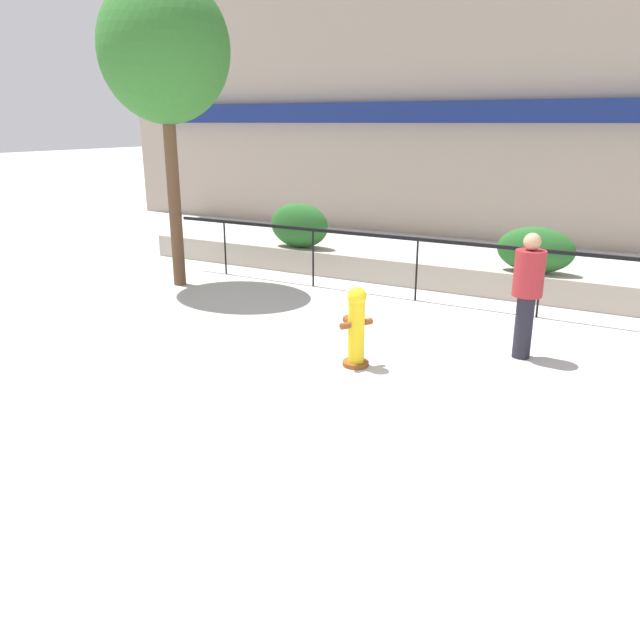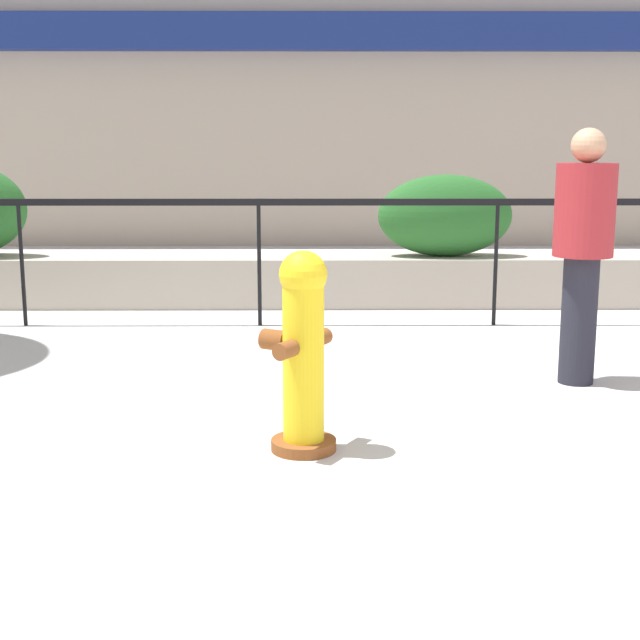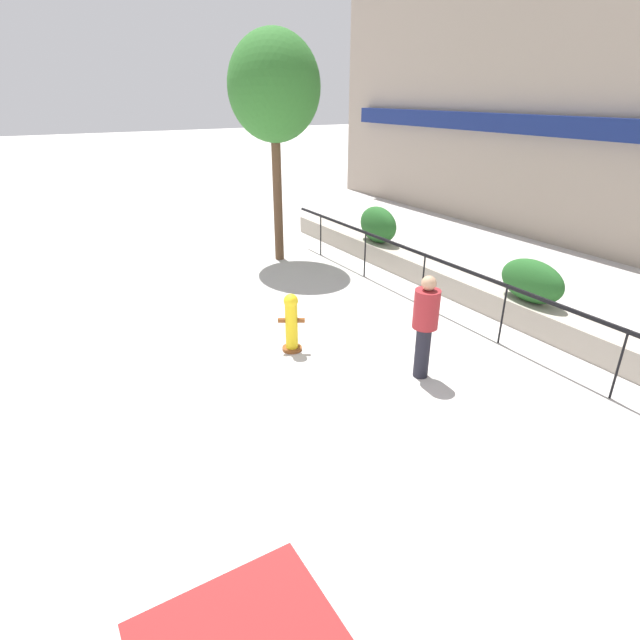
{
  "view_description": "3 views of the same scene",
  "coord_description": "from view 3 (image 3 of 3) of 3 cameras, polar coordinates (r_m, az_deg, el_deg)",
  "views": [
    {
      "loc": [
        1.62,
        -5.55,
        3.11
      ],
      "look_at": [
        -2.41,
        1.77,
        0.45
      ],
      "focal_mm": 35.0,
      "sensor_mm": 36.0,
      "label": 1
    },
    {
      "loc": [
        -1.65,
        -3.1,
        1.61
      ],
      "look_at": [
        -1.61,
        1.76,
        0.66
      ],
      "focal_mm": 50.0,
      "sensor_mm": 36.0,
      "label": 2
    },
    {
      "loc": [
        5.39,
        -2.15,
        4.23
      ],
      "look_at": [
        -1.01,
        1.65,
        0.83
      ],
      "focal_mm": 28.0,
      "sensor_mm": 36.0,
      "label": 3
    }
  ],
  "objects": [
    {
      "name": "fire_hydrant",
      "position": [
        8.78,
        -3.29,
        -0.23
      ],
      "size": [
        0.48,
        0.48,
        1.08
      ],
      "color": "brown",
      "rests_on": "ground"
    },
    {
      "name": "street_tree",
      "position": [
        13.43,
        -5.3,
        24.86
      ],
      "size": [
        2.47,
        2.22,
        5.65
      ],
      "color": "brown",
      "rests_on": "ground"
    },
    {
      "name": "ground_plane",
      "position": [
        7.18,
        -7.39,
        -11.76
      ],
      "size": [
        120.0,
        120.0,
        0.0
      ],
      "primitive_type": "plane",
      "color": "#BCB7B2"
    },
    {
      "name": "hedge_bush_0",
      "position": [
        13.79,
        6.65,
        10.77
      ],
      "size": [
        1.38,
        0.63,
        0.96
      ],
      "primitive_type": "ellipsoid",
      "color": "#235B23",
      "rests_on": "planter_wall_low"
    },
    {
      "name": "planter_wall_low",
      "position": [
        10.55,
        23.77,
        0.21
      ],
      "size": [
        18.0,
        0.7,
        0.5
      ],
      "primitive_type": "cube",
      "color": "#ADA393",
      "rests_on": "ground"
    },
    {
      "name": "hedge_bush_1",
      "position": [
        10.48,
        23.05,
        4.13
      ],
      "size": [
        1.37,
        0.59,
        0.83
      ],
      "primitive_type": "ellipsoid",
      "color": "#235B23",
      "rests_on": "planter_wall_low"
    },
    {
      "name": "fence_railing_segment",
      "position": [
        9.44,
        20.54,
        3.06
      ],
      "size": [
        15.0,
        0.05,
        1.15
      ],
      "color": "black",
      "rests_on": "ground"
    },
    {
      "name": "pedestrian",
      "position": [
        7.93,
        11.94,
        -0.11
      ],
      "size": [
        0.56,
        0.56,
        1.73
      ],
      "color": "black",
      "rests_on": "ground"
    }
  ]
}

